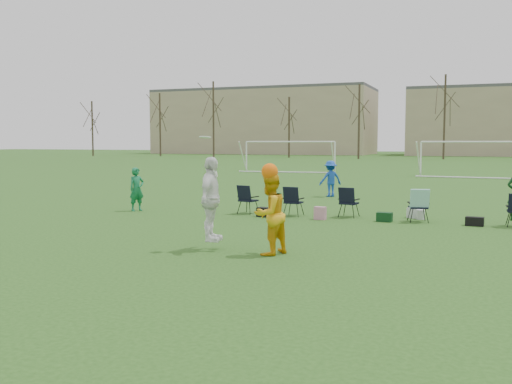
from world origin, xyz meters
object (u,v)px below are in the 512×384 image
at_px(fielder_blue, 330,179).
at_px(goal_mid, 476,149).
at_px(fielder_green_near, 137,189).
at_px(center_contest, 241,206).
at_px(goal_left, 290,148).

height_order(fielder_blue, goal_mid, goal_mid).
xyz_separation_m(fielder_green_near, center_contest, (6.28, -5.63, 0.27)).
bearing_deg(center_contest, fielder_green_near, 138.14).
relative_size(fielder_blue, goal_left, 0.21).
distance_m(goal_left, goal_mid, 14.14).
height_order(fielder_green_near, goal_left, goal_left).
height_order(fielder_blue, center_contest, center_contest).
bearing_deg(fielder_blue, fielder_green_near, 16.04).
relative_size(center_contest, goal_mid, 0.35).
relative_size(fielder_green_near, goal_left, 0.21).
distance_m(fielder_blue, center_contest, 13.16).
relative_size(fielder_blue, goal_mid, 0.21).
height_order(fielder_green_near, fielder_blue, fielder_blue).
distance_m(center_contest, goal_left, 33.79).
relative_size(goal_left, goal_mid, 1.00).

